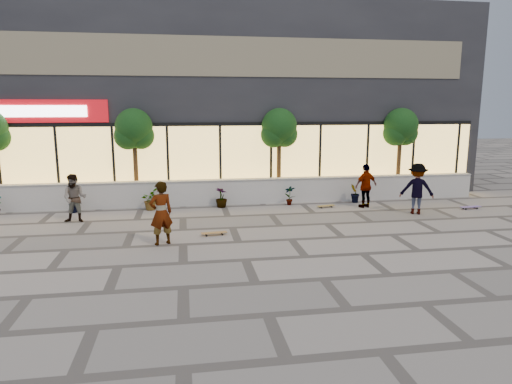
{
  "coord_description": "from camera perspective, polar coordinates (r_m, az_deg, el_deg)",
  "views": [
    {
      "loc": [
        -1.53,
        -11.4,
        4.02
      ],
      "look_at": [
        0.71,
        2.72,
        1.3
      ],
      "focal_mm": 32.0,
      "sensor_mm": 36.0,
      "label": 1
    }
  ],
  "objects": [
    {
      "name": "ground",
      "position": [
        12.19,
        -1.31,
        -8.49
      ],
      "size": [
        80.0,
        80.0,
        0.0
      ],
      "primitive_type": "plane",
      "color": "gray",
      "rests_on": "ground"
    },
    {
      "name": "planter_wall",
      "position": [
        18.79,
        -4.19,
        0.02
      ],
      "size": [
        22.0,
        0.42,
        1.04
      ],
      "color": "silver",
      "rests_on": "ground"
    },
    {
      "name": "retail_building",
      "position": [
        23.94,
        -5.46,
        11.26
      ],
      "size": [
        24.0,
        9.17,
        8.5
      ],
      "color": "#242429",
      "rests_on": "ground"
    },
    {
      "name": "shrub_b",
      "position": [
        18.69,
        -21.73,
        -1.16
      ],
      "size": [
        0.57,
        0.57,
        0.81
      ],
      "primitive_type": "imported",
      "rotation": [
        0.0,
        0.0,
        0.82
      ],
      "color": "#113612",
      "rests_on": "ground"
    },
    {
      "name": "shrub_c",
      "position": [
        18.27,
        -13.14,
        -0.93
      ],
      "size": [
        0.68,
        0.77,
        0.81
      ],
      "primitive_type": "imported",
      "rotation": [
        0.0,
        0.0,
        1.64
      ],
      "color": "#113612",
      "rests_on": "ground"
    },
    {
      "name": "shrub_d",
      "position": [
        18.27,
        -4.35,
        -0.67
      ],
      "size": [
        0.64,
        0.64,
        0.81
      ],
      "primitive_type": "imported",
      "rotation": [
        0.0,
        0.0,
        2.46
      ],
      "color": "#113612",
      "rests_on": "ground"
    },
    {
      "name": "shrub_e",
      "position": [
        18.7,
        4.23,
        -0.41
      ],
      "size": [
        0.46,
        0.35,
        0.81
      ],
      "primitive_type": "imported",
      "rotation": [
        0.0,
        0.0,
        3.28
      ],
      "color": "#113612",
      "rests_on": "ground"
    },
    {
      "name": "shrub_f",
      "position": [
        19.53,
        12.26,
        -0.15
      ],
      "size": [
        0.55,
        0.57,
        0.81
      ],
      "primitive_type": "imported",
      "rotation": [
        0.0,
        0.0,
        4.1
      ],
      "color": "#113612",
      "rests_on": "ground"
    },
    {
      "name": "tree_midwest",
      "position": [
        19.23,
        -15.01,
        7.32
      ],
      "size": [
        1.6,
        1.5,
        3.92
      ],
      "color": "#4E321C",
      "rests_on": "ground"
    },
    {
      "name": "tree_mideast",
      "position": [
        19.55,
        2.92,
        7.72
      ],
      "size": [
        1.6,
        1.5,
        3.92
      ],
      "color": "#4E321C",
      "rests_on": "ground"
    },
    {
      "name": "tree_east",
      "position": [
        21.38,
        17.63,
        7.49
      ],
      "size": [
        1.6,
        1.5,
        3.92
      ],
      "color": "#4E321C",
      "rests_on": "ground"
    },
    {
      "name": "skater_center",
      "position": [
        13.55,
        -11.78,
        -2.59
      ],
      "size": [
        0.8,
        0.67,
        1.88
      ],
      "primitive_type": "imported",
      "rotation": [
        0.0,
        0.0,
        3.51
      ],
      "color": "white",
      "rests_on": "ground"
    },
    {
      "name": "skater_left",
      "position": [
        17.04,
        -21.71,
        -0.73
      ],
      "size": [
        0.88,
        0.71,
        1.69
      ],
      "primitive_type": "imported",
      "rotation": [
        0.0,
        0.0,
        -0.09
      ],
      "color": "tan",
      "rests_on": "ground"
    },
    {
      "name": "skater_right_near",
      "position": [
        18.63,
        13.58,
        0.75
      ],
      "size": [
        1.11,
        0.72,
        1.75
      ],
      "primitive_type": "imported",
      "rotation": [
        0.0,
        0.0,
        3.45
      ],
      "color": "silver",
      "rests_on": "ground"
    },
    {
      "name": "skater_right_far",
      "position": [
        18.09,
        19.48,
        0.39
      ],
      "size": [
        1.41,
        1.13,
        1.91
      ],
      "primitive_type": "imported",
      "rotation": [
        0.0,
        0.0,
        2.74
      ],
      "color": "maroon",
      "rests_on": "ground"
    },
    {
      "name": "skateboard_center",
      "position": [
        14.44,
        -5.26,
        -5.11
      ],
      "size": [
        0.83,
        0.29,
        0.1
      ],
      "rotation": [
        0.0,
        0.0,
        0.1
      ],
      "color": "olive",
      "rests_on": "ground"
    },
    {
      "name": "skateboard_right_near",
      "position": [
        18.44,
        8.74,
        -1.71
      ],
      "size": [
        0.77,
        0.33,
        0.09
      ],
      "rotation": [
        0.0,
        0.0,
        0.2
      ],
      "color": "olive",
      "rests_on": "ground"
    },
    {
      "name": "skateboard_right_far",
      "position": [
        19.88,
        25.23,
        -1.69
      ],
      "size": [
        0.87,
        0.29,
        0.1
      ],
      "rotation": [
        0.0,
        0.0,
        0.09
      ],
      "color": "#6D5297",
      "rests_on": "ground"
    }
  ]
}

